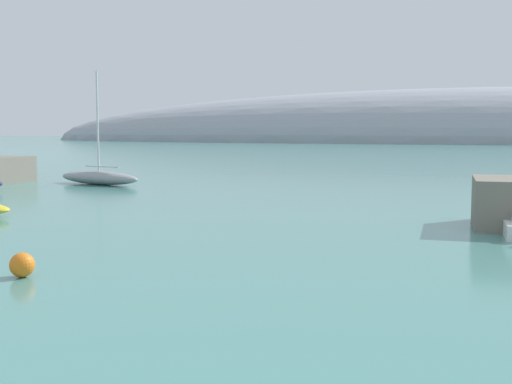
% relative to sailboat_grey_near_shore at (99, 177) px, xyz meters
% --- Properties ---
extents(distant_ridge, '(292.41, 58.72, 32.84)m').
position_rel_sailboat_grey_near_shore_xyz_m(distant_ridge, '(25.82, 164.63, -0.57)').
color(distant_ridge, '#999EA8').
rests_on(distant_ridge, ground).
extents(sailboat_grey_near_shore, '(8.07, 3.62, 8.63)m').
position_rel_sailboat_grey_near_shore_xyz_m(sailboat_grey_near_shore, '(0.00, 0.00, 0.00)').
color(sailboat_grey_near_shore, gray).
rests_on(sailboat_grey_near_shore, water).
extents(mooring_buoy_orange, '(0.73, 0.73, 0.73)m').
position_rel_sailboat_grey_near_shore_xyz_m(mooring_buoy_orange, '(15.22, -27.88, -0.21)').
color(mooring_buoy_orange, orange).
rests_on(mooring_buoy_orange, water).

